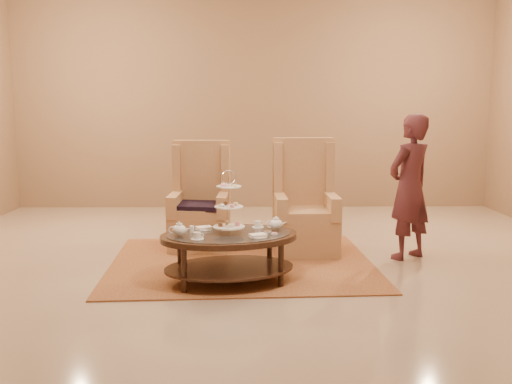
{
  "coord_description": "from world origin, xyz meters",
  "views": [
    {
      "loc": [
        -0.12,
        -5.67,
        1.71
      ],
      "look_at": [
        -0.02,
        0.2,
        0.83
      ],
      "focal_mm": 40.0,
      "sensor_mm": 36.0,
      "label": 1
    }
  ],
  "objects_px": {
    "armchair_left": "(200,212)",
    "armchair_right": "(304,214)",
    "tea_table": "(229,243)",
    "person": "(410,187)"
  },
  "relations": [
    {
      "from": "armchair_left",
      "to": "armchair_right",
      "type": "distance_m",
      "value": 1.27
    },
    {
      "from": "tea_table",
      "to": "armchair_right",
      "type": "bearing_deg",
      "value": 44.38
    },
    {
      "from": "armchair_right",
      "to": "armchair_left",
      "type": "bearing_deg",
      "value": 168.03
    },
    {
      "from": "armchair_left",
      "to": "person",
      "type": "height_order",
      "value": "person"
    },
    {
      "from": "armchair_left",
      "to": "person",
      "type": "xyz_separation_m",
      "value": [
        2.39,
        -0.57,
        0.38
      ]
    },
    {
      "from": "tea_table",
      "to": "armchair_right",
      "type": "height_order",
      "value": "armchair_right"
    },
    {
      "from": "armchair_left",
      "to": "armchair_right",
      "type": "bearing_deg",
      "value": -8.9
    },
    {
      "from": "tea_table",
      "to": "armchair_left",
      "type": "xyz_separation_m",
      "value": [
        -0.39,
        1.47,
        0.03
      ]
    },
    {
      "from": "armchair_right",
      "to": "person",
      "type": "height_order",
      "value": "person"
    },
    {
      "from": "tea_table",
      "to": "person",
      "type": "distance_m",
      "value": 2.23
    }
  ]
}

